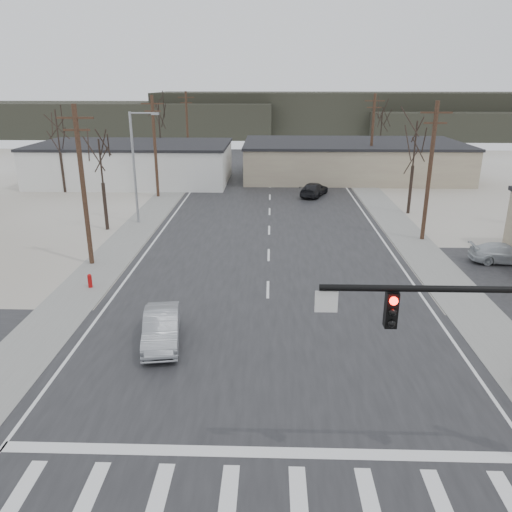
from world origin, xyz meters
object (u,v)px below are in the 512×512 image
at_px(sedan_crossing, 161,328).
at_px(car_far_a, 314,189).
at_px(car_far_b, 250,164).
at_px(car_parked_silver, 504,253).
at_px(fire_hydrant, 90,281).

xyz_separation_m(sedan_crossing, car_far_a, (9.28, 30.94, -0.04)).
xyz_separation_m(car_far_b, car_parked_silver, (18.03, -35.62, -0.13)).
xyz_separation_m(car_far_a, car_parked_silver, (10.78, -19.73, -0.07)).
distance_m(sedan_crossing, car_far_a, 32.30).
bearing_deg(car_parked_silver, sedan_crossing, 122.13).
relative_size(fire_hydrant, sedan_crossing, 0.20).
distance_m(sedan_crossing, car_parked_silver, 22.98).
bearing_deg(sedan_crossing, fire_hydrant, 122.30).
distance_m(car_far_a, car_far_b, 17.47).
bearing_deg(car_far_a, car_far_b, -43.13).
distance_m(car_far_a, car_parked_silver, 22.48).
relative_size(fire_hydrant, car_far_a, 0.19).
height_order(sedan_crossing, car_parked_silver, sedan_crossing).
height_order(sedan_crossing, car_far_b, car_far_b).
bearing_deg(car_far_a, sedan_crossing, 95.67).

